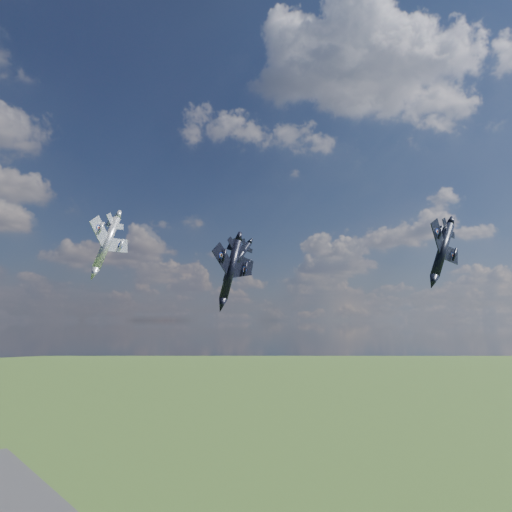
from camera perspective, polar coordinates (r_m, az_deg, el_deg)
jet_lead_navy at (r=92.65m, az=-2.91°, el=-1.54°), size 14.70×18.01×6.92m
jet_right_navy at (r=92.15m, az=20.54°, el=0.65°), size 12.80×17.03×9.24m
jet_high_navy at (r=115.47m, az=-2.04°, el=-0.31°), size 11.38×15.29×8.86m
jet_left_silver at (r=81.88m, az=-16.70°, el=1.44°), size 13.83×15.68×6.39m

